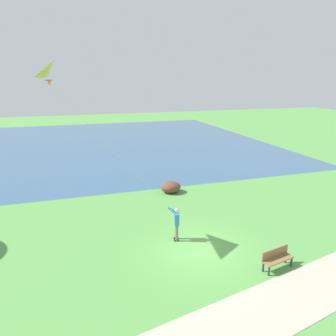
{
  "coord_description": "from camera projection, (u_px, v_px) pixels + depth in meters",
  "views": [
    {
      "loc": [
        -12.07,
        5.34,
        7.83
      ],
      "look_at": [
        0.6,
        1.36,
        3.99
      ],
      "focal_mm": 33.26,
      "sensor_mm": 36.0,
      "label": 1
    }
  ],
  "objects": [
    {
      "name": "lakeside_shrub",
      "position": [
        171.0,
        187.0,
        22.09
      ],
      "size": [
        1.3,
        1.43,
        0.8
      ],
      "primitive_type": "ellipsoid",
      "color": "brown",
      "rests_on": "ground"
    },
    {
      "name": "ground_plane",
      "position": [
        199.0,
        249.0,
        14.78
      ],
      "size": [
        120.0,
        120.0,
        0.0
      ],
      "primitive_type": "plane",
      "color": "#569947"
    },
    {
      "name": "lake_water",
      "position": [
        84.0,
        145.0,
        38.1
      ],
      "size": [
        36.0,
        44.0,
        0.01
      ],
      "primitive_type": "cube",
      "color": "#385B7F",
      "rests_on": "ground"
    },
    {
      "name": "person_kite_flyer",
      "position": [
        176.0,
        221.0,
        15.37
      ],
      "size": [
        0.51,
        0.63,
        1.83
      ],
      "color": "#232328",
      "rests_on": "ground"
    },
    {
      "name": "park_bench_near_walkway",
      "position": [
        277.0,
        257.0,
        13.2
      ],
      "size": [
        0.73,
        1.56,
        0.88
      ],
      "color": "olive",
      "rests_on": "ground"
    },
    {
      "name": "flying_kite",
      "position": [
        56.0,
        74.0,
        13.09
      ],
      "size": [
        2.04,
        5.11,
        6.75
      ],
      "color": "yellow"
    }
  ]
}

